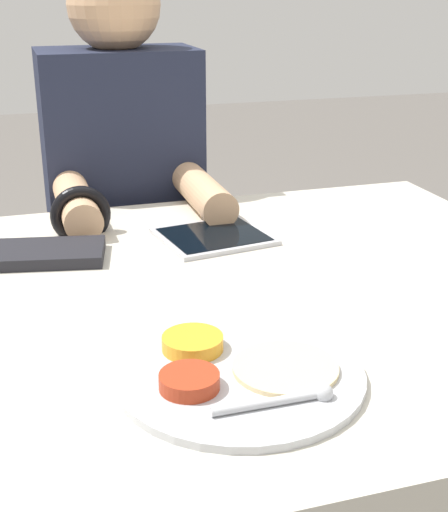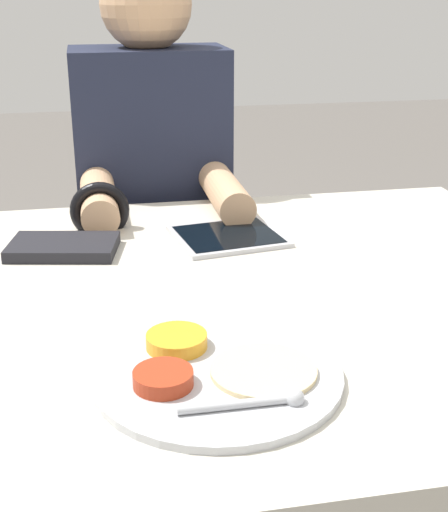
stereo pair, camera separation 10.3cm
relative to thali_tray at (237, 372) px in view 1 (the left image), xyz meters
name	(u,v)px [view 1 (the left image)]	position (x,y,z in m)	size (l,w,h in m)	color
dining_table	(232,489)	(0.07, 0.24, -0.38)	(1.15, 0.94, 0.73)	beige
thali_tray	(237,372)	(0.00, 0.00, 0.00)	(0.29, 0.29, 0.03)	#B7BABF
red_notebook	(49,254)	(-0.18, 0.45, 0.00)	(0.20, 0.14, 0.02)	silver
tablet_device	(214,236)	(0.11, 0.47, 0.00)	(0.21, 0.19, 0.01)	#B7B7BC
person_diner	(127,250)	(0.01, 0.85, -0.16)	(0.35, 0.46, 1.22)	black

